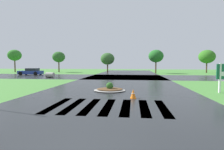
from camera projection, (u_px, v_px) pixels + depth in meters
name	position (u px, v px, depth m)	size (l,w,h in m)	color
asphalt_roadway	(117.00, 91.00, 14.14)	(11.86, 80.00, 0.01)	#232628
asphalt_cross_road	(125.00, 77.00, 28.56)	(90.00, 10.68, 0.01)	#232628
crosswalk_stripes	(108.00, 106.00, 9.16)	(5.85, 3.58, 0.01)	white
median_island	(110.00, 89.00, 14.28)	(2.48, 2.25, 0.68)	#9E9B93
car_silver_hatch	(31.00, 72.00, 33.19)	(4.19, 2.09, 1.24)	navy
drainage_pipe_stack	(50.00, 75.00, 27.37)	(1.28, 0.88, 0.78)	#9E9B93
traffic_cone	(133.00, 94.00, 11.20)	(0.37, 0.37, 0.58)	orange
background_treeline	(115.00, 57.00, 41.15)	(47.65, 6.07, 5.37)	#4C3823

